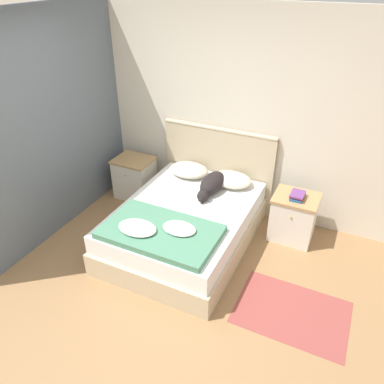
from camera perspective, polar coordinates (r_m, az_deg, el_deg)
The scene contains 13 objects.
ground_plane at distance 3.88m, azimuth -8.38°, elevation -16.69°, with size 16.00×16.00×0.00m, color #997047.
wall_back at distance 4.76m, azimuth 4.67°, elevation 11.86°, with size 9.00×0.06×2.55m.
wall_side_left at distance 4.72m, azimuth -18.99°, elevation 10.07°, with size 0.06×3.10×2.55m.
bed at distance 4.40m, azimuth -1.08°, elevation -5.12°, with size 1.43×1.91×0.50m.
headboard at distance 4.98m, azimuth 3.93°, elevation 4.07°, with size 1.51×0.06×1.12m.
nightstand_left at distance 5.33m, azimuth -8.71°, elevation 2.21°, with size 0.52×0.44×0.58m.
nightstand_right at distance 4.62m, azimuth 15.17°, elevation -3.73°, with size 0.52×0.44×0.58m.
pillow_left at distance 4.87m, azimuth -0.47°, elevation 3.38°, with size 0.52×0.39×0.14m.
pillow_right at distance 4.67m, azimuth 6.00°, elevation 1.90°, with size 0.52×0.39×0.14m.
quilt at distance 3.84m, azimuth -4.97°, elevation -5.96°, with size 1.18×0.72×0.12m.
dog at distance 4.51m, azimuth 3.01°, elevation 1.21°, with size 0.25×0.69×0.20m.
book_stack at distance 4.43m, azimuth 15.76°, elevation -0.51°, with size 0.16×0.23×0.07m.
rug at distance 3.90m, azimuth 14.97°, elevation -17.26°, with size 1.05×0.75×0.00m.
Camera 1 is at (1.59, -2.06, 2.87)m, focal length 35.00 mm.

